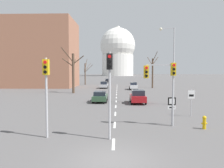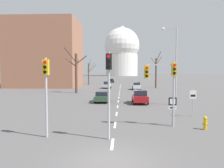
{
  "view_description": "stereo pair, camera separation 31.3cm",
  "coord_description": "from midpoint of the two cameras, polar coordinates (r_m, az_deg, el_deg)",
  "views": [
    {
      "loc": [
        0.25,
        -9.94,
        4.11
      ],
      "look_at": [
        -0.17,
        5.37,
        3.26
      ],
      "focal_mm": 35.0,
      "sensor_mm": 36.0,
      "label": 1
    },
    {
      "loc": [
        0.56,
        -9.93,
        4.11
      ],
      "look_at": [
        -0.17,
        5.37,
        3.26
      ],
      "focal_mm": 35.0,
      "sensor_mm": 36.0,
      "label": 2
    }
  ],
  "objects": [
    {
      "name": "sedan_near_left",
      "position": [
        83.94,
        -1.23,
        0.89
      ],
      "size": [
        1.92,
        4.23,
        1.49
      ],
      "color": "black",
      "rests_on": "ground_plane"
    },
    {
      "name": "street_lamp_right",
      "position": [
        28.15,
        14.98,
        6.37
      ],
      "size": [
        1.91,
        0.36,
        9.57
      ],
      "color": "#B2B2B7",
      "rests_on": "ground_plane"
    },
    {
      "name": "apartment_block_left",
      "position": [
        63.31,
        -17.97,
        7.48
      ],
      "size": [
        18.0,
        14.0,
        18.07
      ],
      "primitive_type": "cube",
      "color": "#9E664C",
      "rests_on": "ground_plane"
    },
    {
      "name": "bare_tree_right_near",
      "position": [
        56.64,
        10.41,
        3.21
      ],
      "size": [
        2.57,
        3.63,
        9.23
      ],
      "color": "brown",
      "rests_on": "ground_plane"
    },
    {
      "name": "traffic_signal_centre_tall",
      "position": [
        13.11,
        -1.32,
        1.33
      ],
      "size": [
        0.36,
        0.34,
        5.31
      ],
      "color": "#B2B2B7",
      "rests_on": "ground_plane"
    },
    {
      "name": "lane_stripe_10",
      "position": [
        57.38,
        1.14,
        -0.93
      ],
      "size": [
        0.16,
        2.0,
        0.01
      ],
      "primitive_type": "cube",
      "color": "silver",
      "rests_on": "ground_plane"
    },
    {
      "name": "lane_stripe_0",
      "position": [
        12.91,
        -0.33,
        -15.38
      ],
      "size": [
        0.16,
        2.0,
        0.01
      ],
      "primitive_type": "cube",
      "color": "silver",
      "rests_on": "ground_plane"
    },
    {
      "name": "lane_stripe_12",
      "position": [
        66.36,
        1.2,
        -0.38
      ],
      "size": [
        0.16,
        2.0,
        0.01
      ],
      "primitive_type": "cube",
      "color": "silver",
      "rests_on": "ground_plane"
    },
    {
      "name": "lane_stripe_13",
      "position": [
        70.85,
        1.22,
        -0.15
      ],
      "size": [
        0.16,
        2.0,
        0.01
      ],
      "primitive_type": "cube",
      "color": "silver",
      "rests_on": "ground_plane"
    },
    {
      "name": "speed_limit_sign",
      "position": [
        21.36,
        19.6,
        -3.56
      ],
      "size": [
        0.6,
        0.08,
        2.47
      ],
      "color": "#B2B2B7",
      "rests_on": "ground_plane"
    },
    {
      "name": "capitol_dome",
      "position": [
        234.95,
        1.46,
        8.4
      ],
      "size": [
        37.08,
        37.08,
        52.37
      ],
      "color": "silver",
      "rests_on": "ground_plane"
    },
    {
      "name": "lane_stripe_7",
      "position": [
        43.93,
        1.02,
        -2.19
      ],
      "size": [
        0.16,
        2.0,
        0.01
      ],
      "primitive_type": "cube",
      "color": "silver",
      "rests_on": "ground_plane"
    },
    {
      "name": "bare_tree_left_near",
      "position": [
        70.79,
        -7.07,
        2.99
      ],
      "size": [
        3.26,
        2.56,
        8.38
      ],
      "color": "brown",
      "rests_on": "ground_plane"
    },
    {
      "name": "sedan_near_right",
      "position": [
        51.01,
        5.41,
        -0.47
      ],
      "size": [
        1.81,
        4.57,
        1.73
      ],
      "color": "silver",
      "rests_on": "ground_plane"
    },
    {
      "name": "lane_stripe_1",
      "position": [
        17.24,
        0.17,
        -10.61
      ],
      "size": [
        0.16,
        2.0,
        0.01
      ],
      "primitive_type": "cube",
      "color": "silver",
      "rests_on": "ground_plane"
    },
    {
      "name": "lane_stripe_6",
      "position": [
        39.45,
        0.96,
        -2.8
      ],
      "size": [
        0.16,
        2.0,
        0.01
      ],
      "primitive_type": "cube",
      "color": "silver",
      "rests_on": "ground_plane"
    },
    {
      "name": "traffic_signal_near_right",
      "position": [
        16.79,
        12.83,
        1.75
      ],
      "size": [
        2.39,
        0.34,
        4.89
      ],
      "color": "#B2B2B7",
      "rests_on": "ground_plane"
    },
    {
      "name": "lane_stripe_5",
      "position": [
        34.98,
        0.88,
        -3.57
      ],
      "size": [
        0.16,
        2.0,
        0.01
      ],
      "primitive_type": "cube",
      "color": "silver",
      "rests_on": "ground_plane"
    },
    {
      "name": "bare_tree_left_far",
      "position": [
        42.96,
        -10.37,
        3.44
      ],
      "size": [
        4.57,
        5.18,
        8.65
      ],
      "color": "brown",
      "rests_on": "ground_plane"
    },
    {
      "name": "route_sign_post",
      "position": [
        17.4,
        14.85,
        -5.59
      ],
      "size": [
        0.6,
        0.08,
        2.21
      ],
      "color": "#B2B2B7",
      "rests_on": "ground_plane"
    },
    {
      "name": "ground_plane",
      "position": [
        10.76,
        -0.75,
        -19.29
      ],
      "size": [
        800.0,
        800.0,
        0.0
      ],
      "primitive_type": "plane",
      "color": "#565454"
    },
    {
      "name": "traffic_signal_near_left",
      "position": [
        14.13,
        -17.42,
        0.47
      ],
      "size": [
        0.36,
        0.34,
        4.99
      ],
      "color": "#B2B2B7",
      "rests_on": "ground_plane"
    },
    {
      "name": "lane_stripe_8",
      "position": [
        48.41,
        1.07,
        -1.69
      ],
      "size": [
        0.16,
        2.0,
        0.01
      ],
      "primitive_type": "cube",
      "color": "silver",
      "rests_on": "ground_plane"
    },
    {
      "name": "lane_stripe_2",
      "position": [
        21.63,
        0.46,
        -7.77
      ],
      "size": [
        0.16,
        2.0,
        0.01
      ],
      "primitive_type": "cube",
      "color": "silver",
      "rests_on": "ground_plane"
    },
    {
      "name": "fire_hydrant",
      "position": [
        17.19,
        22.49,
        -9.13
      ],
      "size": [
        0.4,
        0.34,
        0.96
      ],
      "color": "gold",
      "rests_on": "ground_plane"
    },
    {
      "name": "sedan_far_right",
      "position": [
        54.89,
        -2.26,
        -0.23
      ],
      "size": [
        1.92,
        4.6,
        1.72
      ],
      "color": "#B7B7BC",
      "rests_on": "ground_plane"
    },
    {
      "name": "lane_stripe_4",
      "position": [
        30.51,
        0.78,
        -4.56
      ],
      "size": [
        0.16,
        2.0,
        0.01
      ],
      "primitive_type": "cube",
      "color": "silver",
      "rests_on": "ground_plane"
    },
    {
      "name": "lane_stripe_3",
      "position": [
        26.06,
        0.65,
        -5.89
      ],
      "size": [
        0.16,
        2.0,
        0.01
      ],
      "primitive_type": "cube",
      "color": "silver",
      "rests_on": "ground_plane"
    },
    {
      "name": "lane_stripe_9",
      "position": [
        52.9,
        1.11,
        -1.28
      ],
      "size": [
        0.16,
        2.0,
        0.01
      ],
      "primitive_type": "cube",
      "color": "silver",
      "rests_on": "ground_plane"
    },
    {
      "name": "sedan_far_left",
      "position": [
        28.76,
        6.44,
        -3.32
      ],
      "size": [
        1.97,
        4.05,
        1.75
      ],
      "color": "maroon",
      "rests_on": "ground_plane"
    },
    {
      "name": "sedan_mid_centre",
      "position": [
        30.06,
        -3.4,
        -3.26
      ],
      "size": [
        1.95,
        4.53,
        1.46
      ],
      "color": "#2D4C33",
      "rests_on": "ground_plane"
    },
    {
      "name": "lane_stripe_11",
      "position": [
        61.87,
        1.17,
        -0.63
      ],
      "size": [
        0.16,
        2.0,
        0.01
      ],
      "primitive_type": "cube",
      "color": "silver",
      "rests_on": "ground_plane"
    }
  ]
}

